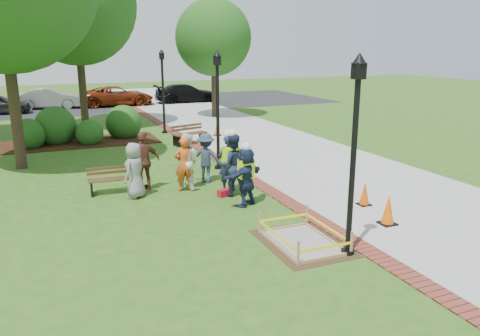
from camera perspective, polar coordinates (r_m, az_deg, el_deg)
name	(u,v)px	position (r m, az deg, el deg)	size (l,w,h in m)	color
ground	(240,217)	(12.42, 0.05, -5.98)	(100.00, 100.00, 0.00)	#285116
sidewalk	(254,137)	(23.22, 1.71, 3.76)	(6.00, 60.00, 0.02)	#9E9E99
brick_edging	(191,142)	(22.07, -5.99, 3.13)	(0.50, 60.00, 0.03)	maroon
mulch_bed	(81,142)	(23.16, -18.79, 2.98)	(7.00, 3.00, 0.05)	#381E0F
parking_lot	(104,104)	(38.22, -16.20, 7.45)	(36.00, 12.00, 0.01)	black
wet_concrete_pad	(303,234)	(10.83, 7.66, -7.97)	(1.73, 2.32, 0.55)	#47331E
bench_near	(113,185)	(14.86, -15.23, -2.02)	(1.48, 0.56, 0.79)	#533D1C
bench_far	(190,138)	(21.64, -6.13, 3.63)	(1.74, 0.99, 0.89)	brown
cone_front	(388,210)	(12.34, 17.62, -4.96)	(0.40, 0.40, 0.79)	black
cone_back	(365,194)	(13.65, 14.95, -3.12)	(0.35, 0.35, 0.68)	black
cone_far	(217,129)	(23.65, -2.79, 4.81)	(0.38, 0.38, 0.75)	black
toolbox	(224,193)	(14.08, -1.91, -3.04)	(0.41, 0.23, 0.21)	#A80C24
lamp_near	(354,142)	(9.83, 13.76, 3.12)	(0.28, 0.28, 4.26)	black
lamp_mid	(218,101)	(16.85, -2.75, 8.14)	(0.28, 0.28, 4.26)	black
lamp_far	(163,85)	(24.48, -9.39, 9.97)	(0.28, 0.28, 4.26)	black
tree_back	(76,5)	(27.28, -19.40, 18.27)	(6.31, 6.31, 9.66)	#3D2D1E
tree_right	(213,38)	(29.95, -3.27, 15.57)	(4.70, 4.70, 7.26)	#3D2D1E
shrub_a	(30,148)	(22.76, -24.20, 2.22)	(1.43, 1.43, 1.43)	#174313
shrub_b	(57,143)	(23.39, -21.40, 2.81)	(1.87, 1.87, 1.87)	#174313
shrub_c	(91,144)	(22.68, -17.75, 2.78)	(1.24, 1.24, 1.24)	#174313
shrub_d	(125,137)	(23.92, -13.89, 3.63)	(1.74, 1.74, 1.74)	#174313
shrub_e	(69,138)	(24.47, -20.08, 3.41)	(1.00, 1.00, 1.00)	#174313
casual_person_a	(135,170)	(14.11, -12.73, -0.29)	(0.62, 0.62, 1.66)	gray
casual_person_b	(184,164)	(14.54, -6.83, 0.45)	(0.56, 0.38, 1.68)	#D44E18
casual_person_c	(187,161)	(14.73, -6.54, 0.83)	(0.65, 0.67, 1.77)	white
casual_person_d	(144,161)	(14.78, -11.66, 0.78)	(0.66, 0.51, 1.83)	brown
casual_person_e	(206,158)	(15.39, -4.15, 1.21)	(0.62, 0.56, 1.64)	#2C394E
hivis_worker_a	(246,174)	(13.05, 0.74, -0.79)	(0.63, 0.55, 1.81)	#1B1B46
hivis_worker_b	(228,161)	(14.36, -1.50, 0.82)	(0.60, 0.42, 1.92)	#16183A
hivis_worker_c	(232,163)	(13.93, -0.94, 0.58)	(0.65, 0.48, 2.02)	#1A2945
parked_car_a	(0,114)	(35.20, -27.21, 5.85)	(4.38, 1.91, 1.43)	#262528
parked_car_b	(51,109)	(36.95, -22.10, 6.73)	(4.91, 2.14, 1.60)	#959599
parked_car_c	(118,106)	(37.15, -14.64, 7.36)	(4.93, 2.14, 1.61)	maroon
parked_car_d	(186,102)	(38.50, -6.55, 7.97)	(4.87, 2.12, 1.59)	black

